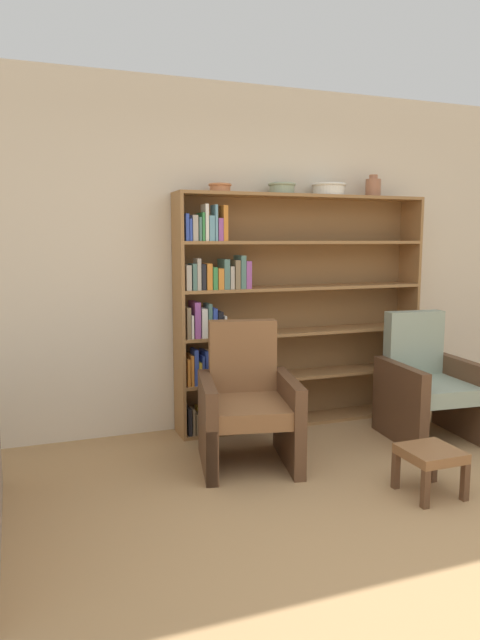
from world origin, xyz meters
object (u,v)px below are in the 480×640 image
object	(u,v)px
footstool	(430,458)
armchair_leather	(247,405)
bowl_brass	(329,189)
bowl_cream	(220,187)
armchair_cushioned	(428,385)
vase_tall	(373,187)
bowl_olive	(282,188)
bookshelf	(280,312)

from	to	relation	value
footstool	armchair_leather	bearing A→B (deg)	134.32
bowl_brass	armchair_leather	size ratio (longest dim) A/B	0.29
footstool	bowl_cream	bearing A→B (deg)	117.86
bowl_brass	footstool	world-z (taller)	bowl_brass
bowl_brass	armchair_cushioned	distance (m)	1.76
armchair_leather	bowl_brass	bearing A→B (deg)	-133.29
vase_tall	footstool	size ratio (longest dim) A/B	0.57
bowl_brass	vase_tall	world-z (taller)	vase_tall
bowl_cream	footstool	world-z (taller)	bowl_cream
bowl_olive	armchair_leather	xyz separation A→B (m)	(-0.55, -0.67, -1.53)
bowl_cream	bowl_olive	bearing A→B (deg)	0.00
bookshelf	vase_tall	size ratio (longest dim) A/B	11.63
vase_tall	bowl_olive	bearing A→B (deg)	180.00
bookshelf	bowl_brass	bearing A→B (deg)	-2.64
bowl_cream	armchair_leather	bearing A→B (deg)	-92.81
vase_tall	armchair_leather	xyz separation A→B (m)	(-1.39, -0.67, -1.56)
bookshelf	armchair_leather	world-z (taller)	bookshelf
bowl_brass	bowl_olive	bearing A→B (deg)	180.00
bowl_olive	footstool	distance (m)	2.32
bowl_cream	armchair_cushioned	size ratio (longest dim) A/B	0.18
armchair_leather	bookshelf	bearing A→B (deg)	-116.44
bowl_brass	armchair_cushioned	size ratio (longest dim) A/B	0.29
bowl_cream	armchair_leather	distance (m)	1.66
bowl_brass	vase_tall	xyz separation A→B (m)	(0.42, 0.00, 0.02)
bookshelf	bowl_cream	world-z (taller)	bowl_cream
vase_tall	footstool	world-z (taller)	vase_tall
bowl_brass	vase_tall	bearing A→B (deg)	0.00
footstool	bowl_olive	bearing A→B (deg)	100.97
bowl_brass	armchair_leather	bearing A→B (deg)	-145.22
armchair_leather	armchair_cushioned	distance (m)	1.51
armchair_leather	footstool	bearing A→B (deg)	146.25
armchair_leather	footstool	xyz separation A→B (m)	(0.85, -0.87, -0.17)
armchair_leather	bowl_cream	bearing A→B (deg)	-80.87
armchair_leather	footstool	world-z (taller)	armchair_leather
armchair_cushioned	bookshelf	bearing A→B (deg)	-31.07
bowl_cream	bowl_olive	xyz separation A→B (m)	(0.52, 0.00, 0.01)
bowl_cream	armchair_cushioned	distance (m)	2.22
bookshelf	armchair_cushioned	xyz separation A→B (m)	(0.96, -0.69, -0.54)
armchair_cushioned	bowl_cream	bearing A→B (deg)	-19.74
bowl_olive	bowl_brass	distance (m)	0.42
bowl_cream	vase_tall	size ratio (longest dim) A/B	0.97
bowl_cream	footstool	size ratio (longest dim) A/B	0.55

